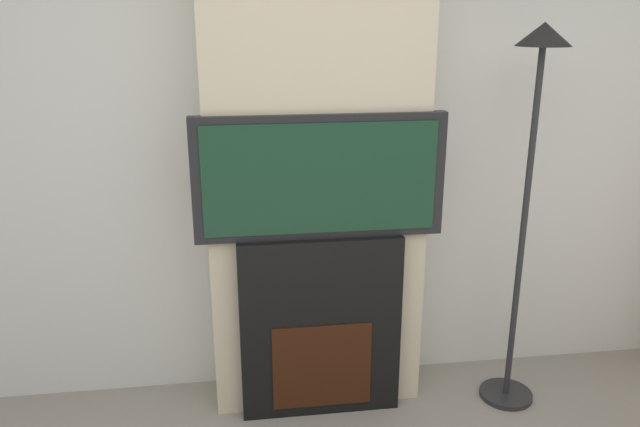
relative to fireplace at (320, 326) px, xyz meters
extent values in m
cube|color=silver|center=(0.00, 0.33, 0.90)|extent=(6.00, 0.06, 2.70)
cube|color=beige|center=(0.00, 0.15, 0.90)|extent=(1.01, 0.30, 2.70)
cube|color=black|center=(0.00, 0.00, 0.00)|extent=(0.76, 0.14, 0.90)
cube|color=#33160A|center=(0.00, -0.07, -0.18)|extent=(0.47, 0.01, 0.43)
cube|color=black|center=(0.00, 0.00, 0.73)|extent=(1.12, 0.06, 0.56)
cube|color=#143823|center=(0.00, -0.03, 0.73)|extent=(1.03, 0.01, 0.49)
cylinder|color=#262628|center=(0.96, -0.05, -0.44)|extent=(0.26, 0.26, 0.03)
cylinder|color=#262628|center=(0.96, -0.05, 0.43)|extent=(0.03, 0.03, 1.71)
cone|color=black|center=(0.96, -0.05, 1.34)|extent=(0.24, 0.24, 0.10)
camera|label=1|loc=(-0.37, -2.64, 1.43)|focal=35.00mm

